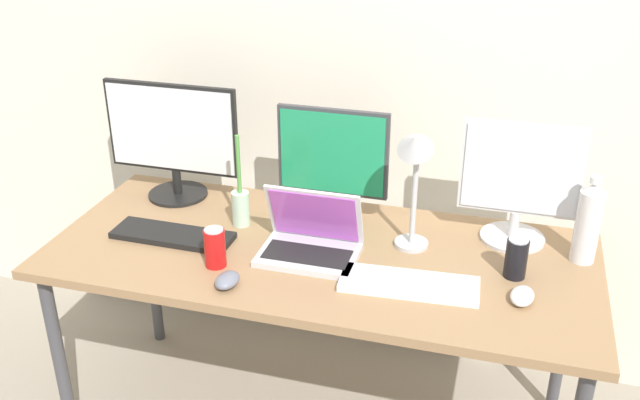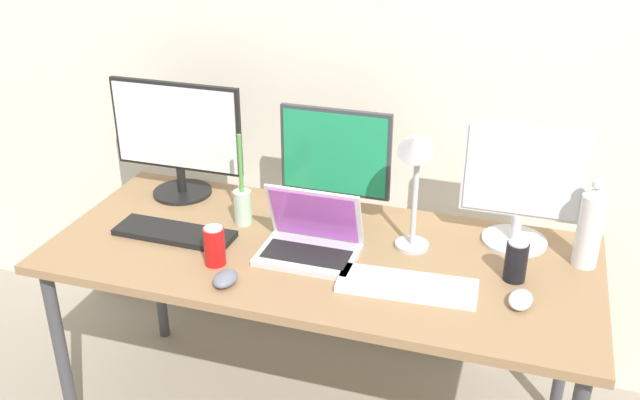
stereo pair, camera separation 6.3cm
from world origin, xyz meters
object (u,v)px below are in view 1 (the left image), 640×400
laptop_silver (311,240)px  desk_lamp (414,167)px  mouse_by_laptop (227,280)px  water_bottle (588,223)px  soda_can_near_keyboard (516,258)px  monitor_center (333,160)px  keyboard_aux (173,235)px  bamboo_vase (241,205)px  work_desk (320,267)px  soda_can_by_laptop (215,248)px  keyboard_main (409,284)px  monitor_right (520,182)px  mouse_by_keyboard (522,296)px  monitor_left (172,137)px

laptop_silver → desk_lamp: 0.40m
mouse_by_laptop → water_bottle: water_bottle is taller
laptop_silver → soda_can_near_keyboard: size_ratio=2.43×
monitor_center → keyboard_aux: 0.59m
mouse_by_laptop → bamboo_vase: 0.39m
desk_lamp → work_desk: bearing=-165.9°
soda_can_by_laptop → work_desk: bearing=31.7°
keyboard_aux → water_bottle: 1.32m
keyboard_main → desk_lamp: bearing=95.8°
monitor_right → keyboard_main: 0.51m
keyboard_main → mouse_by_keyboard: mouse_by_keyboard is taller
laptop_silver → desk_lamp: bearing=18.1°
mouse_by_keyboard → bamboo_vase: (-0.94, 0.22, 0.06)m
bamboo_vase → laptop_silver: bearing=-24.0°
monitor_left → soda_can_by_laptop: size_ratio=3.94×
keyboard_main → water_bottle: water_bottle is taller
soda_can_by_laptop → bamboo_vase: (-0.02, 0.27, 0.01)m
keyboard_aux → soda_can_near_keyboard: size_ratio=3.21×
monitor_right → bamboo_vase: monitor_right is taller
keyboard_main → mouse_by_keyboard: 0.32m
monitor_center → soda_can_by_laptop: size_ratio=3.07×
bamboo_vase → monitor_center: bearing=31.2°
work_desk → monitor_left: bearing=158.3°
monitor_left → monitor_right: size_ratio=1.23×
monitor_right → keyboard_main: (-0.28, -0.38, -0.20)m
mouse_by_laptop → water_bottle: 1.11m
monitor_right → keyboard_main: monitor_right is taller
bamboo_vase → desk_lamp: bearing=-2.9°
water_bottle → soda_can_near_keyboard: size_ratio=2.26×
laptop_silver → soda_can_by_laptop: size_ratio=2.43×
monitor_center → soda_can_near_keyboard: monitor_center is taller
soda_can_near_keyboard → laptop_silver: bearing=-176.2°
keyboard_main → keyboard_aux: 0.80m
monitor_left → bamboo_vase: bearing=-25.4°
monitor_center → bamboo_vase: size_ratio=1.19×
mouse_by_keyboard → mouse_by_laptop: size_ratio=1.09×
monitor_left → desk_lamp: desk_lamp is taller
monitor_right → soda_can_by_laptop: bearing=-154.4°
work_desk → monitor_right: bearing=22.5°
monitor_left → monitor_center: monitor_left is taller
work_desk → keyboard_aux: size_ratio=4.31×
work_desk → monitor_right: (0.59, 0.24, 0.27)m
work_desk → mouse_by_laptop: 0.35m
mouse_by_keyboard → soda_can_by_laptop: 0.92m
keyboard_main → soda_can_by_laptop: (-0.59, -0.04, 0.05)m
keyboard_main → bamboo_vase: 0.66m
keyboard_main → soda_can_near_keyboard: soda_can_near_keyboard is taller
monitor_left → mouse_by_laptop: size_ratio=5.24×
monitor_right → keyboard_main: size_ratio=1.00×
work_desk → water_bottle: (0.80, 0.17, 0.19)m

